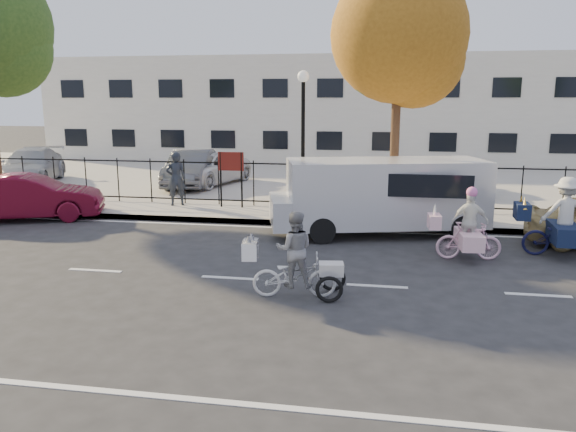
% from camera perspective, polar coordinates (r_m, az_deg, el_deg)
% --- Properties ---
extents(ground, '(120.00, 120.00, 0.00)m').
position_cam_1_polar(ground, '(11.69, -5.92, -6.30)').
color(ground, '#333334').
extents(road_markings, '(60.00, 9.52, 0.01)m').
position_cam_1_polar(road_markings, '(11.69, -5.92, -6.27)').
color(road_markings, silver).
rests_on(road_markings, ground).
extents(curb, '(60.00, 0.10, 0.15)m').
position_cam_1_polar(curb, '(16.42, -1.14, -0.68)').
color(curb, '#A8A399').
rests_on(curb, ground).
extents(sidewalk, '(60.00, 2.20, 0.15)m').
position_cam_1_polar(sidewalk, '(17.43, -0.48, 0.06)').
color(sidewalk, '#A8A399').
rests_on(sidewalk, ground).
extents(parking_lot, '(60.00, 15.60, 0.15)m').
position_cam_1_polar(parking_lot, '(26.11, 3.06, 3.97)').
color(parking_lot, '#A8A399').
rests_on(parking_lot, ground).
extents(iron_fence, '(58.00, 0.06, 1.50)m').
position_cam_1_polar(iron_fence, '(18.35, 0.14, 3.27)').
color(iron_fence, black).
rests_on(iron_fence, sidewalk).
extents(building, '(34.00, 10.00, 6.00)m').
position_cam_1_polar(building, '(35.82, 5.09, 10.75)').
color(building, silver).
rests_on(building, ground).
extents(lamppost, '(0.36, 0.36, 4.33)m').
position_cam_1_polar(lamppost, '(17.68, 1.54, 10.14)').
color(lamppost, black).
rests_on(lamppost, sidewalk).
extents(street_sign, '(0.85, 0.06, 1.80)m').
position_cam_1_polar(street_sign, '(18.30, -5.81, 4.82)').
color(street_sign, black).
rests_on(street_sign, sidewalk).
extents(zebra_trike, '(1.91, 0.87, 1.63)m').
position_cam_1_polar(zebra_trike, '(10.40, 0.69, -4.93)').
color(zebra_trike, silver).
rests_on(zebra_trike, ground).
extents(unicorn_bike, '(1.69, 1.18, 1.69)m').
position_cam_1_polar(unicorn_bike, '(13.43, 17.81, -1.66)').
color(unicorn_bike, '#F9BDD5').
rests_on(unicorn_bike, ground).
extents(bull_bike, '(2.02, 1.38, 1.88)m').
position_cam_1_polar(bull_bike, '(14.50, 26.14, -0.85)').
color(bull_bike, '#101136').
rests_on(bull_bike, ground).
extents(white_van, '(6.10, 3.19, 2.03)m').
position_cam_1_polar(white_van, '(15.35, 9.49, 2.27)').
color(white_van, silver).
rests_on(white_van, ground).
extents(red_sedan, '(4.46, 2.93, 1.39)m').
position_cam_1_polar(red_sedan, '(18.77, -24.77, 1.74)').
color(red_sedan, '#55091C').
rests_on(red_sedan, ground).
extents(pedestrian, '(0.77, 0.67, 1.78)m').
position_cam_1_polar(pedestrian, '(18.94, -11.31, 3.74)').
color(pedestrian, black).
rests_on(pedestrian, sidewalk).
extents(lot_car_a, '(3.44, 5.27, 1.42)m').
position_cam_1_polar(lot_car_a, '(25.97, -24.66, 4.62)').
color(lot_car_a, '#9EA1A5').
rests_on(lot_car_a, parking_lot).
extents(lot_car_b, '(3.21, 5.01, 1.29)m').
position_cam_1_polar(lot_car_b, '(23.46, -8.40, 4.74)').
color(lot_car_b, white).
rests_on(lot_car_b, parking_lot).
extents(lot_car_c, '(2.06, 4.54, 1.45)m').
position_cam_1_polar(lot_car_c, '(23.11, -9.77, 4.79)').
color(lot_car_c, '#52555A').
rests_on(lot_car_c, parking_lot).
extents(lot_car_d, '(2.17, 3.87, 1.24)m').
position_cam_1_polar(lot_car_d, '(22.27, 17.08, 3.92)').
color(lot_car_d, '#A0A1A7').
rests_on(lot_car_d, parking_lot).
extents(tree_mid, '(4.16, 4.16, 7.62)m').
position_cam_1_polar(tree_mid, '(18.12, 11.64, 16.99)').
color(tree_mid, '#442D1D').
rests_on(tree_mid, ground).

